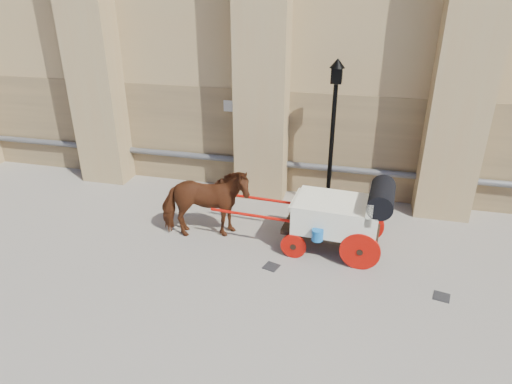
# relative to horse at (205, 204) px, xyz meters

# --- Properties ---
(ground) EXTENTS (90.00, 90.00, 0.00)m
(ground) POSITION_rel_horse_xyz_m (1.77, -0.88, -0.91)
(ground) COLOR slate
(ground) RESTS_ON ground
(horse) EXTENTS (2.34, 1.53, 1.82)m
(horse) POSITION_rel_horse_xyz_m (0.00, 0.00, 0.00)
(horse) COLOR #562A13
(horse) RESTS_ON ground
(carriage) EXTENTS (4.19, 1.52, 1.81)m
(carriage) POSITION_rel_horse_xyz_m (3.27, 0.13, 0.06)
(carriage) COLOR black
(carriage) RESTS_ON ground
(street_lamp) EXTENTS (0.38, 0.38, 4.08)m
(street_lamp) POSITION_rel_horse_xyz_m (2.76, 2.26, 1.27)
(street_lamp) COLOR black
(street_lamp) RESTS_ON ground
(drain_grate_near) EXTENTS (0.40, 0.40, 0.01)m
(drain_grate_near) POSITION_rel_horse_xyz_m (1.85, -0.90, -0.90)
(drain_grate_near) COLOR black
(drain_grate_near) RESTS_ON ground
(drain_grate_far) EXTENTS (0.38, 0.38, 0.01)m
(drain_grate_far) POSITION_rel_horse_xyz_m (5.42, -1.11, -0.90)
(drain_grate_far) COLOR black
(drain_grate_far) RESTS_ON ground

